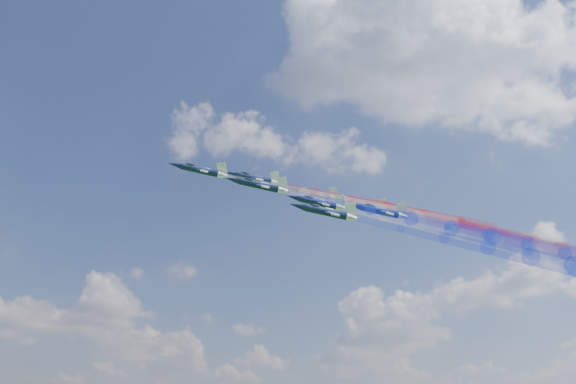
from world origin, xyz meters
TOP-DOWN VIEW (x-y plane):
  - jet_lead at (-16.35, -0.01)m, footprint 15.31×14.61m
  - trail_lead at (7.20, -14.72)m, footprint 40.74×28.55m
  - jet_inner_left at (-12.70, -14.16)m, footprint 15.31×14.61m
  - trail_inner_left at (10.85, -28.87)m, footprint 40.74×28.55m
  - jet_inner_right at (-2.96, 0.44)m, footprint 15.31×14.61m
  - trail_inner_right at (20.59, -14.27)m, footprint 40.74×28.55m
  - jet_outer_left at (-8.16, -26.86)m, footprint 15.31×14.61m
  - trail_outer_left at (15.39, -41.57)m, footprint 40.74×28.55m
  - jet_center_third at (2.61, -12.84)m, footprint 15.31×14.61m
  - trail_center_third at (26.16, -27.56)m, footprint 40.74×28.55m
  - jet_outer_right at (13.99, 1.17)m, footprint 15.31×14.61m
  - trail_outer_right at (37.54, -13.54)m, footprint 40.74×28.55m
  - jet_rear_left at (6.97, -24.78)m, footprint 15.31×14.61m
  - trail_rear_left at (30.52, -39.50)m, footprint 40.74×28.55m
  - jet_rear_right at (17.01, -10.46)m, footprint 15.31×14.61m
  - trail_rear_right at (40.56, -25.17)m, footprint 40.74×28.55m

SIDE VIEW (x-z plane):
  - trail_outer_left at x=15.39m, z-range 149.90..163.60m
  - trail_rear_left at x=30.52m, z-range 153.25..166.94m
  - jet_outer_left at x=-8.16m, z-range 157.72..166.37m
  - trail_center_third at x=26.16m, z-range 156.82..170.52m
  - trail_inner_left at x=10.85m, z-range 156.86..170.56m
  - jet_rear_left at x=6.97m, z-range 161.07..169.71m
  - trail_rear_right at x=40.56m, z-range 159.38..173.08m
  - jet_center_third at x=2.61m, z-range 164.64..173.29m
  - jet_inner_left at x=-12.70m, z-range 164.68..173.33m
  - trail_lead at x=7.20m, z-range 162.73..176.43m
  - trail_inner_right at x=20.59m, z-range 164.00..177.70m
  - trail_outer_right at x=37.54m, z-range 164.27..177.96m
  - jet_rear_right at x=17.01m, z-range 167.20..175.84m
  - jet_lead at x=-16.35m, z-range 170.55..179.20m
  - jet_inner_right at x=-2.96m, z-range 171.82..180.47m
  - jet_outer_right at x=13.99m, z-range 172.09..180.73m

